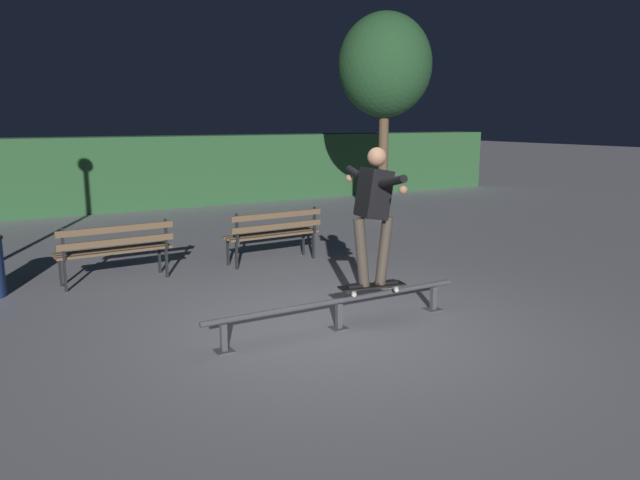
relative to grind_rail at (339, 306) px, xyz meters
name	(u,v)px	position (x,y,z in m)	size (l,w,h in m)	color
ground_plane	(336,327)	(0.00, 0.07, -0.26)	(90.00, 90.00, 0.00)	gray
hedge_backdrop	(119,173)	(0.00, 10.67, 0.66)	(24.00, 1.20, 1.86)	#2D5B33
grind_rail	(339,306)	(0.00, 0.00, 0.00)	(3.20, 0.18, 0.35)	#47474C
skateboard	(372,286)	(0.45, 0.00, 0.16)	(0.80, 0.32, 0.09)	black
skateboarder	(374,205)	(0.45, 0.00, 1.10)	(0.63, 1.39, 1.56)	black
park_bench_leftmost	(115,246)	(-1.71, 3.23, 0.27)	(1.62, 0.49, 0.88)	black
park_bench_left_center	(274,230)	(0.78, 3.23, 0.27)	(1.62, 0.49, 0.88)	black
tree_far_right	(385,66)	(4.82, 5.85, 3.17)	(2.07, 2.07, 4.60)	brown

